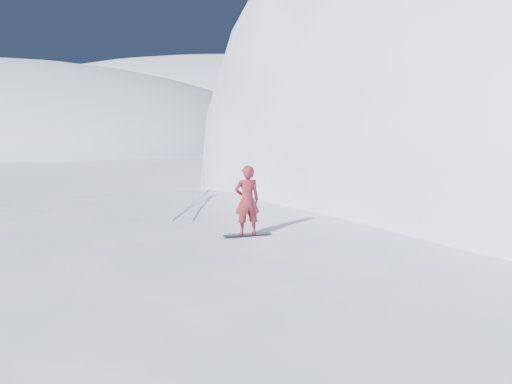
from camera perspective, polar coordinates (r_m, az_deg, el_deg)
ground at (r=14.66m, az=-7.65°, el=-14.90°), size 400.00×400.00×0.00m
near_ridge at (r=16.97m, az=-0.52°, el=-11.24°), size 36.00×28.00×4.80m
peak_shoulder at (r=33.18m, az=22.91°, el=-1.45°), size 28.00×24.00×18.00m
far_ridge_c at (r=130.48m, az=-5.46°, el=7.30°), size 140.00×90.00×36.00m
wind_bumps at (r=16.66m, az=-6.63°, el=-11.73°), size 16.00×14.40×1.00m
snowboard at (r=14.55m, az=-1.01°, el=-4.89°), size 1.34×0.93×0.02m
snowboarder at (r=14.32m, az=-1.03°, el=-0.95°), size 0.88×0.79×2.01m
board_tracks at (r=19.34m, az=-6.69°, el=-1.17°), size 1.59×5.96×0.04m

